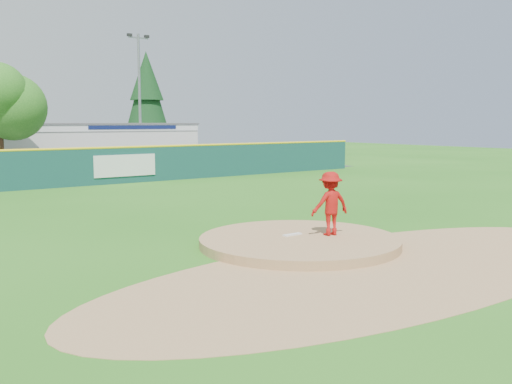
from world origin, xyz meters
TOP-DOWN VIEW (x-y plane):
  - ground at (0.00, 0.00)m, footprint 120.00×120.00m
  - pitchers_mound at (0.00, 0.00)m, footprint 5.50×5.50m
  - pitching_rubber at (0.00, 0.30)m, footprint 0.60×0.15m
  - infield_dirt_arc at (0.00, -3.00)m, footprint 15.40×15.40m
  - parking_lot at (0.00, 27.00)m, footprint 44.00×16.00m
  - pitcher at (0.87, -0.29)m, footprint 1.25×0.86m
  - pool_building_grp at (6.00, 31.99)m, footprint 15.20×8.20m
  - outfield_fence at (0.00, 18.00)m, footprint 40.00×0.14m
  - conifer_tree at (13.00, 36.00)m, footprint 4.40×4.40m
  - light_pole_right at (9.00, 29.00)m, footprint 1.75×0.25m

SIDE VIEW (x-z plane):
  - ground at x=0.00m, z-range 0.00..0.00m
  - pitchers_mound at x=0.00m, z-range -0.25..0.25m
  - infield_dirt_arc at x=0.00m, z-range 0.00..0.01m
  - parking_lot at x=0.00m, z-range 0.00..0.02m
  - pitching_rubber at x=0.00m, z-range 0.25..0.29m
  - outfield_fence at x=0.00m, z-range 0.05..2.12m
  - pitcher at x=0.87m, z-range 0.25..2.03m
  - pool_building_grp at x=6.00m, z-range 0.01..3.32m
  - conifer_tree at x=13.00m, z-range 0.79..10.29m
  - light_pole_right at x=9.00m, z-range 0.54..10.54m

